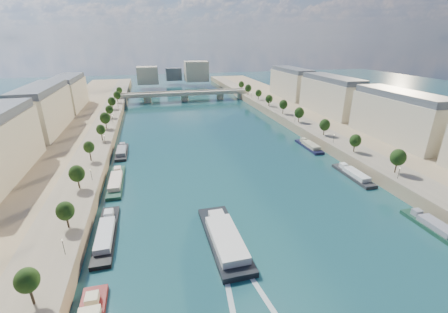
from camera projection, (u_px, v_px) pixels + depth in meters
ground at (219, 152)px, 145.73m from camera, size 700.00×700.00×0.00m
quay_left at (56, 160)px, 128.54m from camera, size 44.00×520.00×5.00m
quay_right at (349, 136)px, 161.07m from camera, size 44.00×520.00×5.00m
pave_left at (92, 152)px, 130.99m from camera, size 14.00×520.00×0.10m
pave_right at (324, 133)px, 156.74m from camera, size 14.00×520.00×0.10m
trees_left at (95, 138)px, 131.24m from camera, size 4.80×268.80×8.26m
trees_right at (312, 119)px, 163.31m from camera, size 4.80×268.80×8.26m
lamps_left at (99, 153)px, 121.98m from camera, size 0.36×200.36×4.28m
lamps_right at (312, 126)px, 159.23m from camera, size 0.36×200.36×4.28m
buildings_left at (24, 124)px, 131.28m from camera, size 16.00×226.00×23.20m
buildings_right at (359, 104)px, 169.69m from camera, size 16.00×226.00×23.20m
skyline at (177, 73)px, 338.99m from camera, size 79.00×42.00×22.00m
bridge at (185, 95)px, 262.52m from camera, size 112.00×12.00×8.15m
tour_barge at (224, 238)px, 80.75m from camera, size 9.15×30.46×4.11m
wake at (243, 288)px, 66.27m from camera, size 10.76×25.98×0.04m
moored_barges_left at (108, 227)px, 86.03m from camera, size 5.00×149.93×3.60m
moored_barges_right at (385, 196)px, 103.15m from camera, size 5.00×126.26×3.60m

